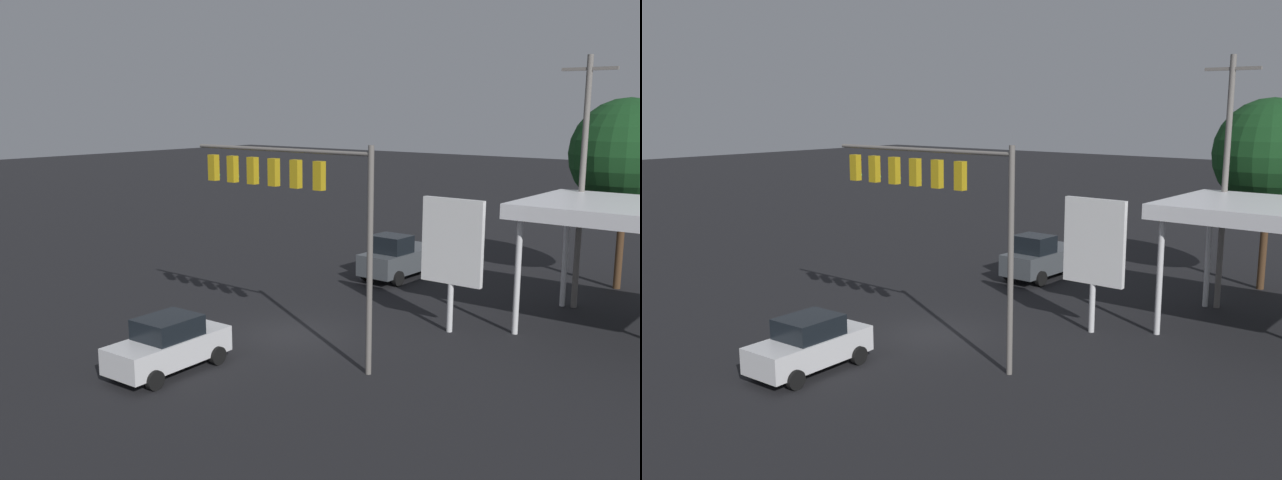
# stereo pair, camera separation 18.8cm
# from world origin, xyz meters

# --- Properties ---
(ground_plane) EXTENTS (200.00, 200.00, 0.00)m
(ground_plane) POSITION_xyz_m (0.00, 0.00, 0.00)
(ground_plane) COLOR black
(traffic_signal_assembly) EXTENTS (8.24, 0.43, 7.77)m
(traffic_signal_assembly) POSITION_xyz_m (-1.45, 1.52, 6.08)
(traffic_signal_assembly) COLOR slate
(traffic_signal_assembly) RESTS_ON ground
(utility_pole) EXTENTS (2.40, 0.26, 11.17)m
(utility_pole) POSITION_xyz_m (-7.54, -11.04, 5.88)
(utility_pole) COLOR slate
(utility_pole) RESTS_ON ground
(price_sign) EXTENTS (2.63, 0.27, 5.44)m
(price_sign) POSITION_xyz_m (-4.88, -4.32, 3.60)
(price_sign) COLOR silver
(price_sign) RESTS_ON ground
(pickup_parked) EXTENTS (2.39, 5.26, 2.40)m
(pickup_parked) POSITION_xyz_m (1.71, -10.79, 1.11)
(pickup_parked) COLOR #474C51
(pickup_parked) RESTS_ON ground
(sedan_far) EXTENTS (2.21, 4.47, 1.93)m
(sedan_far) POSITION_xyz_m (0.54, 5.63, 0.95)
(sedan_far) COLOR silver
(sedan_far) RESTS_ON ground
(street_tree) EXTENTS (5.45, 5.45, 9.43)m
(street_tree) POSITION_xyz_m (-8.01, -15.78, 6.68)
(street_tree) COLOR #4C331E
(street_tree) RESTS_ON ground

